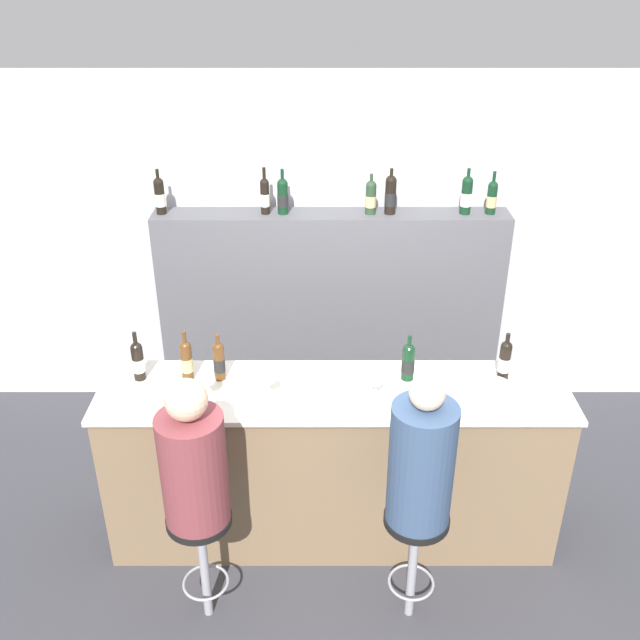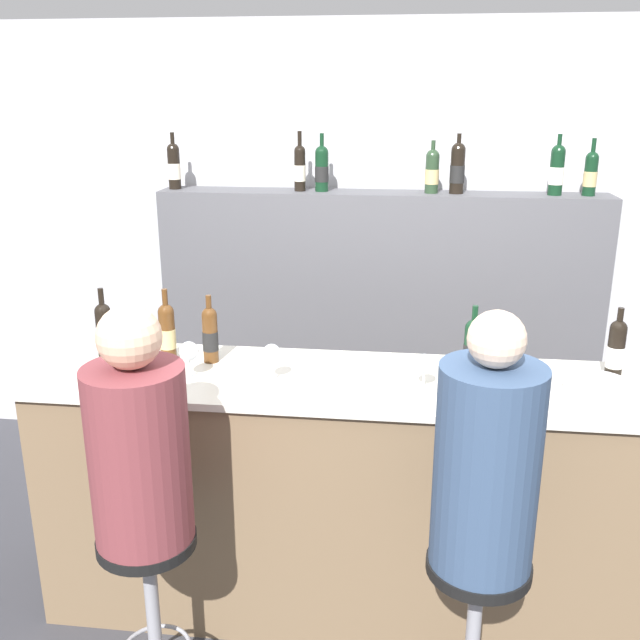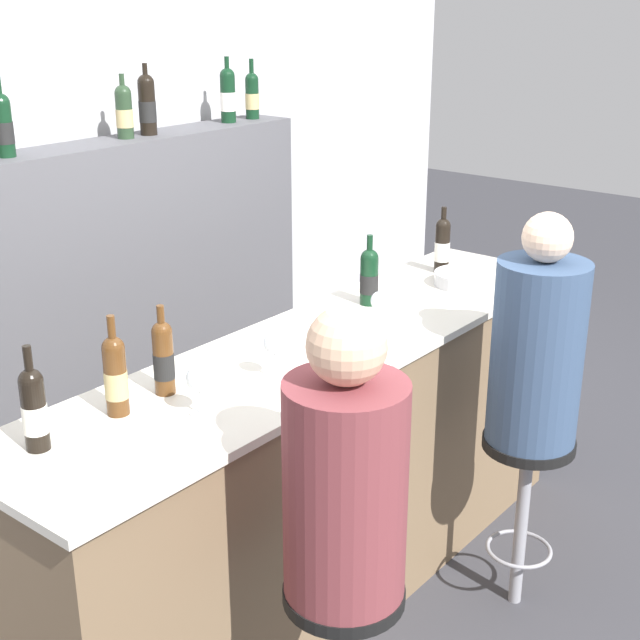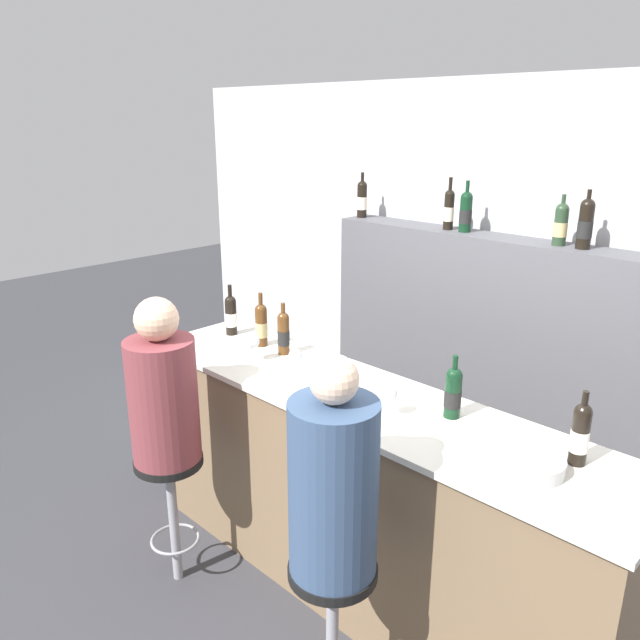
{
  "view_description": "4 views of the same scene",
  "coord_description": "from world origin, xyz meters",
  "px_view_note": "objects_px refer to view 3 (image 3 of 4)",
  "views": [
    {
      "loc": [
        -0.08,
        -3.11,
        3.38
      ],
      "look_at": [
        -0.08,
        0.38,
        1.5
      ],
      "focal_mm": 40.0,
      "sensor_mm": 36.0,
      "label": 1
    },
    {
      "loc": [
        0.15,
        -2.37,
        2.2
      ],
      "look_at": [
        -0.18,
        0.27,
        1.34
      ],
      "focal_mm": 40.0,
      "sensor_mm": 36.0,
      "label": 2
    },
    {
      "loc": [
        -2.36,
        -1.58,
        2.3
      ],
      "look_at": [
        -0.1,
        0.24,
        1.22
      ],
      "focal_mm": 50.0,
      "sensor_mm": 36.0,
      "label": 3
    },
    {
      "loc": [
        1.76,
        -1.77,
        2.36
      ],
      "look_at": [
        -0.2,
        0.23,
        1.44
      ],
      "focal_mm": 35.0,
      "sensor_mm": 36.0,
      "label": 4
    }
  ],
  "objects_px": {
    "wine_bottle_counter_1": "(115,375)",
    "bar_stool_left": "(343,636)",
    "wine_bottle_counter_3": "(369,276)",
    "wine_glass_0": "(199,380)",
    "wine_bottle_counter_0": "(34,408)",
    "wine_glass_1": "(274,345)",
    "wine_bottle_counter_2": "(163,357)",
    "wine_bottle_backbar_4": "(147,104)",
    "metal_bowl": "(463,279)",
    "wine_bottle_backbar_3": "(124,111)",
    "wine_bottle_backbar_6": "(252,95)",
    "guest_seated_left": "(345,475)",
    "wine_bottle_backbar_2": "(3,125)",
    "wine_bottle_backbar_5": "(228,95)",
    "wine_bottle_counter_4": "(442,245)",
    "guest_seated_right": "(538,346)",
    "wine_glass_2": "(380,302)",
    "bar_stool_right": "(525,478)"
  },
  "relations": [
    {
      "from": "wine_bottle_backbar_2",
      "to": "bar_stool_right",
      "type": "xyz_separation_m",
      "value": [
        0.76,
        -2.02,
        -1.23
      ]
    },
    {
      "from": "wine_bottle_counter_4",
      "to": "wine_bottle_backbar_6",
      "type": "bearing_deg",
      "value": 84.07
    },
    {
      "from": "wine_bottle_counter_3",
      "to": "wine_bottle_backbar_6",
      "type": "xyz_separation_m",
      "value": [
        0.69,
        1.27,
        0.57
      ]
    },
    {
      "from": "wine_glass_0",
      "to": "guest_seated_right",
      "type": "relative_size",
      "value": 0.18
    },
    {
      "from": "wine_bottle_backbar_2",
      "to": "wine_bottle_counter_1",
      "type": "bearing_deg",
      "value": -112.05
    },
    {
      "from": "wine_bottle_counter_2",
      "to": "wine_glass_0",
      "type": "xyz_separation_m",
      "value": [
        -0.03,
        -0.19,
        -0.01
      ]
    },
    {
      "from": "wine_bottle_backbar_2",
      "to": "wine_glass_2",
      "type": "distance_m",
      "value": 1.68
    },
    {
      "from": "wine_bottle_counter_0",
      "to": "wine_bottle_backbar_3",
      "type": "relative_size",
      "value": 1.08
    },
    {
      "from": "wine_bottle_counter_2",
      "to": "wine_bottle_counter_1",
      "type": "bearing_deg",
      "value": 180.0
    },
    {
      "from": "wine_bottle_backbar_6",
      "to": "wine_bottle_backbar_4",
      "type": "bearing_deg",
      "value": 180.0
    },
    {
      "from": "wine_bottle_backbar_5",
      "to": "guest_seated_left",
      "type": "bearing_deg",
      "value": -129.29
    },
    {
      "from": "wine_bottle_counter_0",
      "to": "bar_stool_left",
      "type": "distance_m",
      "value": 1.09
    },
    {
      "from": "bar_stool_left",
      "to": "guest_seated_left",
      "type": "xyz_separation_m",
      "value": [
        0.0,
        0.0,
        0.53
      ]
    },
    {
      "from": "wine_bottle_backbar_4",
      "to": "wine_bottle_backbar_5",
      "type": "relative_size",
      "value": 1.0
    },
    {
      "from": "wine_bottle_counter_3",
      "to": "wine_bottle_backbar_3",
      "type": "bearing_deg",
      "value": 97.04
    },
    {
      "from": "wine_bottle_counter_3",
      "to": "wine_bottle_counter_0",
      "type": "bearing_deg",
      "value": -180.0
    },
    {
      "from": "wine_bottle_backbar_2",
      "to": "metal_bowl",
      "type": "height_order",
      "value": "wine_bottle_backbar_2"
    },
    {
      "from": "wine_bottle_counter_0",
      "to": "wine_glass_1",
      "type": "relative_size",
      "value": 1.94
    },
    {
      "from": "wine_bottle_counter_0",
      "to": "bar_stool_left",
      "type": "xyz_separation_m",
      "value": [
        0.43,
        -0.75,
        -0.65
      ]
    },
    {
      "from": "wine_glass_0",
      "to": "wine_glass_1",
      "type": "bearing_deg",
      "value": -0.0
    },
    {
      "from": "guest_seated_left",
      "to": "wine_bottle_counter_2",
      "type": "bearing_deg",
      "value": 86.66
    },
    {
      "from": "wine_bottle_counter_2",
      "to": "wine_bottle_backbar_6",
      "type": "relative_size",
      "value": 0.97
    },
    {
      "from": "wine_bottle_counter_1",
      "to": "wine_bottle_backbar_6",
      "type": "bearing_deg",
      "value": 32.68
    },
    {
      "from": "wine_bottle_backbar_4",
      "to": "bar_stool_left",
      "type": "bearing_deg",
      "value": -119.05
    },
    {
      "from": "wine_bottle_backbar_3",
      "to": "wine_bottle_backbar_5",
      "type": "height_order",
      "value": "wine_bottle_backbar_5"
    },
    {
      "from": "wine_bottle_counter_1",
      "to": "bar_stool_left",
      "type": "height_order",
      "value": "wine_bottle_counter_1"
    },
    {
      "from": "bar_stool_right",
      "to": "wine_glass_0",
      "type": "bearing_deg",
      "value": 153.56
    },
    {
      "from": "wine_bottle_counter_0",
      "to": "wine_bottle_counter_2",
      "type": "relative_size",
      "value": 1.05
    },
    {
      "from": "wine_bottle_backbar_4",
      "to": "guest_seated_left",
      "type": "bearing_deg",
      "value": -119.05
    },
    {
      "from": "wine_glass_0",
      "to": "wine_glass_1",
      "type": "distance_m",
      "value": 0.34
    },
    {
      "from": "wine_bottle_counter_3",
      "to": "guest_seated_left",
      "type": "xyz_separation_m",
      "value": [
        -1.14,
        -0.75,
        -0.12
      ]
    },
    {
      "from": "wine_bottle_counter_3",
      "to": "wine_glass_0",
      "type": "xyz_separation_m",
      "value": [
        -1.13,
        -0.19,
        -0.01
      ]
    },
    {
      "from": "wine_bottle_counter_1",
      "to": "metal_bowl",
      "type": "distance_m",
      "value": 1.76
    },
    {
      "from": "wine_bottle_backbar_4",
      "to": "metal_bowl",
      "type": "distance_m",
      "value": 1.67
    },
    {
      "from": "wine_bottle_backbar_3",
      "to": "wine_glass_1",
      "type": "relative_size",
      "value": 1.79
    },
    {
      "from": "wine_bottle_counter_1",
      "to": "wine_bottle_backbar_6",
      "type": "height_order",
      "value": "wine_bottle_backbar_6"
    },
    {
      "from": "wine_bottle_counter_0",
      "to": "bar_stool_left",
      "type": "relative_size",
      "value": 0.43
    },
    {
      "from": "wine_bottle_counter_3",
      "to": "wine_bottle_backbar_3",
      "type": "xyz_separation_m",
      "value": [
        -0.16,
        1.27,
        0.57
      ]
    },
    {
      "from": "wine_bottle_counter_1",
      "to": "wine_bottle_backbar_3",
      "type": "bearing_deg",
      "value": 48.3
    },
    {
      "from": "wine_bottle_counter_1",
      "to": "wine_bottle_backbar_3",
      "type": "height_order",
      "value": "wine_bottle_backbar_3"
    },
    {
      "from": "wine_bottle_counter_4",
      "to": "wine_bottle_counter_3",
      "type": "bearing_deg",
      "value": -180.0
    },
    {
      "from": "wine_bottle_backbar_3",
      "to": "guest_seated_right",
      "type": "height_order",
      "value": "wine_bottle_backbar_3"
    },
    {
      "from": "wine_bottle_backbar_2",
      "to": "wine_bottle_backbar_5",
      "type": "xyz_separation_m",
      "value": [
        1.29,
        -0.0,
        0.01
      ]
    },
    {
      "from": "wine_bottle_counter_0",
      "to": "wine_bottle_backbar_4",
      "type": "xyz_separation_m",
      "value": [
        1.55,
        1.27,
        0.58
      ]
    },
    {
      "from": "wine_bottle_counter_4",
      "to": "metal_bowl",
      "type": "distance_m",
      "value": 0.23
    },
    {
      "from": "wine_bottle_counter_2",
      "to": "wine_glass_1",
      "type": "relative_size",
      "value": 1.84
    },
    {
      "from": "wine_bottle_counter_1",
      "to": "wine_bottle_counter_4",
      "type": "bearing_deg",
      "value": 0.0
    },
    {
      "from": "wine_bottle_counter_3",
      "to": "wine_bottle_backbar_2",
      "type": "distance_m",
      "value": 1.6
    },
    {
      "from": "wine_bottle_counter_3",
      "to": "wine_glass_0",
      "type": "bearing_deg",
      "value": -170.27
    },
    {
      "from": "wine_bottle_backbar_2",
      "to": "wine_bottle_backbar_4",
      "type": "distance_m",
      "value": 0.75
    }
  ]
}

